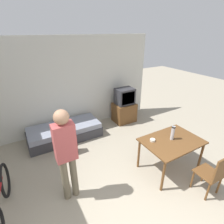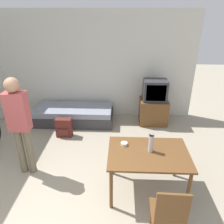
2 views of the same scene
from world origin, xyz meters
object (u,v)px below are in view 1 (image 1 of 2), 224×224
(dining_table, at_px, (171,144))
(backpack, at_px, (69,146))
(daybed, at_px, (65,132))
(wooden_chair, at_px, (214,173))
(thermos_flask, at_px, (173,132))
(person_standing, at_px, (66,150))
(mate_bowl, at_px, (153,140))
(tv, at_px, (124,107))
(bicycle, at_px, (2,201))

(dining_table, bearing_deg, backpack, 137.08)
(dining_table, relative_size, backpack, 2.71)
(daybed, distance_m, wooden_chair, 3.66)
(wooden_chair, xyz_separation_m, backpack, (-1.89, 2.47, -0.29))
(wooden_chair, xyz_separation_m, thermos_flask, (-0.14, 0.90, 0.40))
(wooden_chair, bearing_deg, person_standing, 151.07)
(daybed, relative_size, mate_bowl, 18.71)
(person_standing, bearing_deg, tv, 38.87)
(wooden_chair, distance_m, backpack, 3.12)
(person_standing, height_order, backpack, person_standing)
(tv, bearing_deg, daybed, -178.48)
(bicycle, distance_m, person_standing, 1.30)
(dining_table, xyz_separation_m, person_standing, (-2.08, 0.37, 0.38))
(tv, bearing_deg, mate_bowl, -109.20)
(tv, xyz_separation_m, mate_bowl, (-0.76, -2.18, 0.26))
(daybed, height_order, tv, tv)
(wooden_chair, distance_m, mate_bowl, 1.20)
(bicycle, height_order, person_standing, person_standing)
(thermos_flask, xyz_separation_m, backpack, (-1.75, 1.56, -0.69))
(dining_table, height_order, bicycle, dining_table)
(mate_bowl, bearing_deg, person_standing, 173.67)
(tv, height_order, backpack, tv)
(thermos_flask, bearing_deg, bicycle, 170.85)
(backpack, bearing_deg, bicycle, -143.64)
(wooden_chair, height_order, thermos_flask, thermos_flask)
(tv, xyz_separation_m, bicycle, (-3.55, -1.82, -0.18))
(daybed, distance_m, backpack, 0.72)
(tv, xyz_separation_m, dining_table, (-0.40, -2.37, 0.15))
(daybed, bearing_deg, wooden_chair, -60.54)
(daybed, xyz_separation_m, dining_table, (1.63, -2.31, 0.46))
(daybed, height_order, mate_bowl, mate_bowl)
(wooden_chair, distance_m, thermos_flask, 1.00)
(dining_table, height_order, thermos_flask, thermos_flask)
(daybed, xyz_separation_m, tv, (2.03, 0.05, 0.31))
(tv, relative_size, bicycle, 0.71)
(daybed, height_order, backpack, backpack)
(person_standing, relative_size, mate_bowl, 16.68)
(daybed, relative_size, backpack, 4.46)
(bicycle, height_order, backpack, bicycle)
(wooden_chair, relative_size, person_standing, 0.52)
(dining_table, bearing_deg, thermos_flask, 52.53)
(wooden_chair, xyz_separation_m, person_standing, (-2.24, 1.24, 0.53))
(daybed, relative_size, wooden_chair, 2.16)
(tv, bearing_deg, dining_table, -99.50)
(daybed, distance_m, person_standing, 2.16)
(dining_table, height_order, mate_bowl, mate_bowl)
(wooden_chair, height_order, mate_bowl, wooden_chair)
(daybed, xyz_separation_m, wooden_chair, (1.80, -3.18, 0.31))
(person_standing, bearing_deg, dining_table, -10.19)
(person_standing, bearing_deg, daybed, 77.03)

